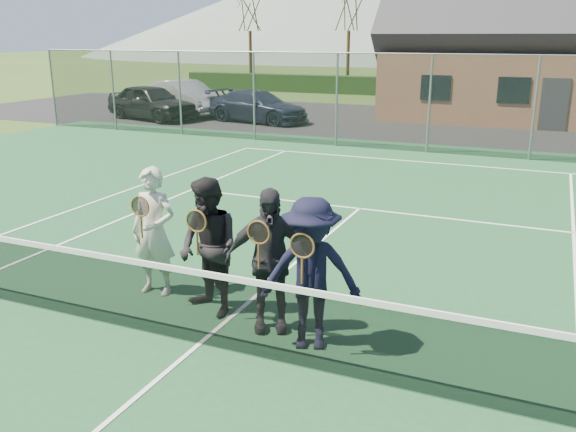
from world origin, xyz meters
name	(u,v)px	position (x,y,z in m)	size (l,w,h in m)	color
ground	(458,126)	(0.00, 20.00, 0.00)	(220.00, 220.00, 0.00)	#334E1B
court_surface	(200,345)	(0.00, 0.00, 0.01)	(30.00, 30.00, 0.02)	#1C4C2B
tarmac_carpark	(363,121)	(-4.00, 20.00, 0.01)	(40.00, 12.00, 0.01)	black
hedge_row	(490,89)	(0.00, 32.00, 0.55)	(40.00, 1.20, 1.10)	black
hill_west	(374,0)	(-25.00, 95.00, 9.00)	(110.00, 110.00, 18.00)	slate
car_a	(151,102)	(-12.58, 16.67, 0.76)	(1.79, 4.45, 1.52)	black
car_b	(185,98)	(-12.15, 18.69, 0.78)	(1.65, 4.72, 1.56)	#999BA1
car_c	(258,106)	(-7.97, 17.76, 0.66)	(1.85, 4.56, 1.32)	#1A1D34
court_markings	(200,344)	(0.00, 0.00, 0.02)	(11.03, 23.83, 0.01)	white
tennis_net	(198,304)	(0.00, 0.00, 0.54)	(11.68, 0.08, 1.10)	slate
perimeter_fence	(429,104)	(0.00, 13.50, 1.52)	(30.07, 0.07, 3.02)	slate
tree_a	(250,1)	(-16.00, 33.00, 5.79)	(3.20, 3.20, 7.77)	#362213
player_a	(154,231)	(-1.35, 1.09, 0.92)	(0.68, 0.52, 1.80)	beige
player_b	(209,248)	(-0.32, 0.82, 0.92)	(1.08, 0.98, 1.80)	black
player_c	(269,260)	(0.58, 0.71, 0.92)	(1.14, 0.82, 1.80)	#25252A
player_d	(311,274)	(1.21, 0.49, 0.92)	(1.31, 0.99, 1.80)	black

